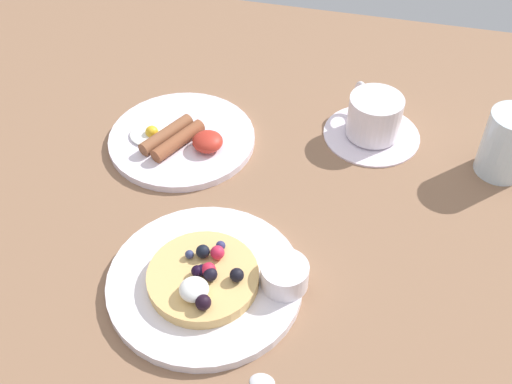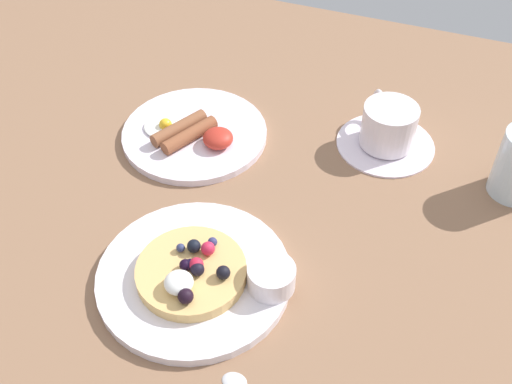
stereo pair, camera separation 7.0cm
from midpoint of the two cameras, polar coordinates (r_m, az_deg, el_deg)
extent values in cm
cube|color=#886248|center=(85.99, -4.65, -3.11)|extent=(183.74, 118.14, 3.00)
cylinder|color=white|center=(77.56, -7.64, -8.24)|extent=(24.17, 24.17, 1.37)
cylinder|color=#E2B46A|center=(76.07, -7.86, -7.90)|extent=(13.59, 13.59, 1.63)
sphere|color=black|center=(76.32, -7.54, -5.57)|extent=(1.72, 1.72, 1.72)
sphere|color=red|center=(74.44, -7.09, -7.25)|extent=(1.79, 1.79, 1.79)
sphere|color=black|center=(71.72, -7.71, -10.18)|extent=(1.86, 1.86, 1.86)
sphere|color=navy|center=(76.98, -5.87, -5.05)|extent=(1.21, 1.21, 1.21)
sphere|color=black|center=(74.87, -8.02, -7.19)|extent=(1.42, 1.42, 1.42)
sphere|color=black|center=(74.05, -6.94, -7.67)|extent=(1.71, 1.71, 1.71)
sphere|color=navy|center=(76.65, -8.76, -5.83)|extent=(1.10, 1.10, 1.10)
sphere|color=#CC2343|center=(75.98, -6.20, -5.69)|extent=(1.75, 1.75, 1.75)
sphere|color=black|center=(74.72, -8.13, -7.35)|extent=(1.44, 1.44, 1.44)
sphere|color=black|center=(73.67, -4.51, -7.77)|extent=(1.72, 1.72, 1.72)
ellipsoid|color=white|center=(73.42, -8.72, -8.76)|extent=(2.45, 2.45, 1.47)
ellipsoid|color=white|center=(72.70, -8.16, -9.11)|extent=(3.27, 3.27, 1.96)
ellipsoid|color=white|center=(72.87, -8.75, -8.94)|extent=(3.48, 3.48, 2.09)
cylinder|color=white|center=(74.52, -0.04, -7.79)|extent=(5.84, 5.84, 3.26)
cylinder|color=#7E370C|center=(74.01, -0.04, -7.48)|extent=(4.79, 4.79, 0.39)
cylinder|color=white|center=(96.80, -8.89, 4.78)|extent=(22.48, 22.48, 1.16)
cylinder|color=brown|center=(94.06, -9.29, 4.61)|extent=(6.05, 9.47, 2.08)
cylinder|color=brown|center=(95.45, -10.33, 5.15)|extent=(6.18, 9.43, 2.08)
ellipsoid|color=white|center=(97.04, -11.58, 5.13)|extent=(7.04, 5.98, 0.60)
sphere|color=yellow|center=(96.73, -11.62, 5.36)|extent=(2.00, 2.00, 2.00)
ellipsoid|color=red|center=(92.95, -6.62, 4.55)|extent=(4.58, 4.58, 2.52)
cylinder|color=white|center=(98.03, 8.61, 5.22)|extent=(14.99, 14.99, 0.64)
cylinder|color=white|center=(95.81, 8.83, 6.84)|extent=(8.21, 8.21, 6.46)
torus|color=white|center=(99.28, 7.72, 8.76)|extent=(2.90, 4.23, 4.42)
cylinder|color=#82594B|center=(94.56, 8.97, 7.83)|extent=(6.98, 6.98, 0.52)
ellipsoid|color=silver|center=(70.25, -2.40, -17.16)|extent=(2.86, 2.20, 0.60)
cylinder|color=silver|center=(93.67, 20.22, 4.11)|extent=(7.12, 7.12, 10.08)
camera|label=1|loc=(0.03, -92.42, -2.43)|focal=43.42mm
camera|label=2|loc=(0.03, 87.58, 2.43)|focal=43.42mm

